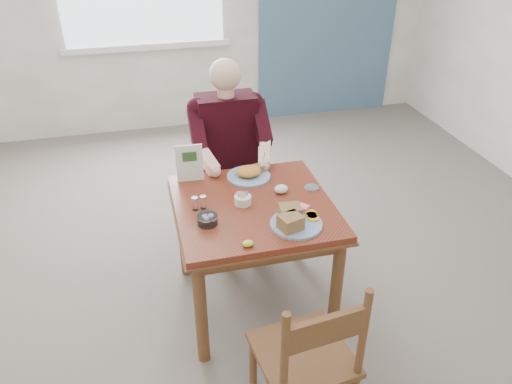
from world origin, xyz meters
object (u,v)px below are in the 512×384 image
object	(u,v)px
table	(254,220)
chair_far	(228,179)
diner	(229,143)
far_plate	(249,173)
chair_near	(308,360)
near_plate	(294,220)

from	to	relation	value
table	chair_far	xyz separation A→B (m)	(0.00, 0.80, -0.16)
table	chair_far	world-z (taller)	chair_far
diner	far_plate	distance (m)	0.40
table	chair_near	size ratio (longest dim) A/B	0.97
table	near_plate	xyz separation A→B (m)	(0.16, -0.26, 0.15)
chair_near	diner	bearing A→B (deg)	90.77
diner	far_plate	size ratio (longest dim) A/B	4.08
near_plate	diner	bearing A→B (deg)	99.25
chair_near	far_plate	bearing A→B (deg)	88.71
diner	near_plate	xyz separation A→B (m)	(0.16, -0.97, -0.03)
table	chair_far	distance (m)	0.81
chair_far	near_plate	xyz separation A→B (m)	(0.16, -1.06, 0.31)
table	diner	bearing A→B (deg)	90.00
chair_far	near_plate	size ratio (longest dim) A/B	2.87
chair_near	diner	distance (m)	1.67
chair_far	chair_near	world-z (taller)	same
diner	near_plate	bearing A→B (deg)	-80.75
chair_far	diner	size ratio (longest dim) A/B	0.69
near_plate	far_plate	xyz separation A→B (m)	(-0.11, 0.57, -0.01)
table	chair_near	bearing A→B (deg)	-88.64
chair_far	diner	world-z (taller)	diner
table	diner	distance (m)	0.73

